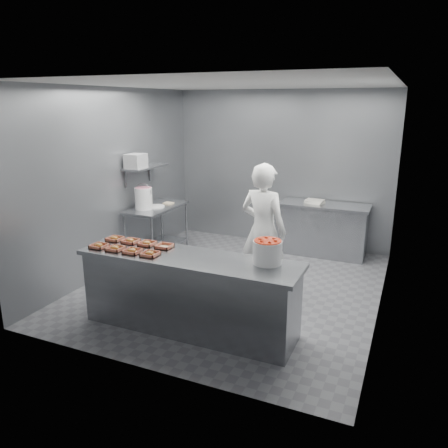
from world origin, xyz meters
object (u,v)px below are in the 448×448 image
(tray_2, at_px, (132,251))
(glaze_bucket, at_px, (144,198))
(tray_3, at_px, (150,254))
(tray_5, at_px, (131,241))
(service_counter, at_px, (189,293))
(tray_7, at_px, (164,246))
(tray_0, at_px, (99,246))
(tray_1, at_px, (115,248))
(worker, at_px, (263,231))
(tray_4, at_px, (115,239))
(prep_table, at_px, (157,224))
(strawberry_tub, at_px, (267,251))
(appliance, at_px, (136,161))
(back_counter, at_px, (323,229))
(tray_6, at_px, (147,243))

(tray_2, relative_size, glaze_bucket, 0.44)
(tray_3, height_order, tray_5, same)
(tray_2, distance_m, tray_5, 0.39)
(service_counter, distance_m, tray_7, 0.64)
(tray_0, bearing_deg, tray_5, 51.89)
(tray_0, relative_size, tray_1, 1.00)
(worker, xyz_separation_m, glaze_bucket, (-2.19, 0.44, 0.17))
(tray_0, height_order, glaze_bucket, glaze_bucket)
(tray_4, bearing_deg, prep_table, 106.15)
(tray_0, height_order, strawberry_tub, strawberry_tub)
(tray_1, height_order, glaze_bucket, glaze_bucket)
(tray_1, xyz_separation_m, glaze_bucket, (-0.84, 1.86, 0.16))
(tray_2, bearing_deg, strawberry_tub, 11.19)
(service_counter, height_order, glaze_bucket, glaze_bucket)
(tray_2, bearing_deg, prep_table, 115.44)
(prep_table, bearing_deg, tray_7, -55.32)
(service_counter, relative_size, tray_1, 13.88)
(tray_4, height_order, glaze_bucket, glaze_bucket)
(tray_7, bearing_deg, service_counter, -20.63)
(glaze_bucket, bearing_deg, tray_5, -61.66)
(tray_7, height_order, appliance, appliance)
(back_counter, xyz_separation_m, worker, (-0.44, -1.98, 0.46))
(tray_2, bearing_deg, tray_5, 128.11)
(tray_3, xyz_separation_m, worker, (0.87, 1.42, -0.01))
(back_counter, distance_m, tray_5, 3.61)
(tray_0, xyz_separation_m, tray_4, (0.00, 0.31, 0.00))
(tray_1, bearing_deg, tray_6, 51.89)
(tray_6, bearing_deg, back_counter, 63.42)
(tray_5, relative_size, glaze_bucket, 0.44)
(glaze_bucket, bearing_deg, tray_6, -55.26)
(tray_5, height_order, worker, worker)
(back_counter, height_order, strawberry_tub, strawberry_tub)
(tray_6, xyz_separation_m, strawberry_tub, (1.53, -0.00, 0.12))
(tray_5, relative_size, appliance, 0.62)
(service_counter, height_order, appliance, appliance)
(service_counter, bearing_deg, glaze_bucket, 135.31)
(service_counter, bearing_deg, appliance, 137.29)
(tray_1, bearing_deg, worker, 46.61)
(prep_table, xyz_separation_m, tray_7, (1.24, -1.80, 0.33))
(tray_3, xyz_separation_m, tray_7, (0.00, 0.31, -0.00))
(appliance, bearing_deg, tray_1, -62.85)
(service_counter, height_order, worker, worker)
(tray_6, bearing_deg, strawberry_tub, -0.11)
(strawberry_tub, relative_size, glaze_bucket, 0.73)
(back_counter, distance_m, tray_1, 3.87)
(back_counter, xyz_separation_m, tray_7, (-1.31, -3.10, 0.47))
(prep_table, relative_size, strawberry_tub, 3.82)
(tray_7, relative_size, appliance, 0.62)
(tray_4, xyz_separation_m, tray_5, (0.24, 0.00, 0.00))
(tray_5, distance_m, worker, 1.75)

